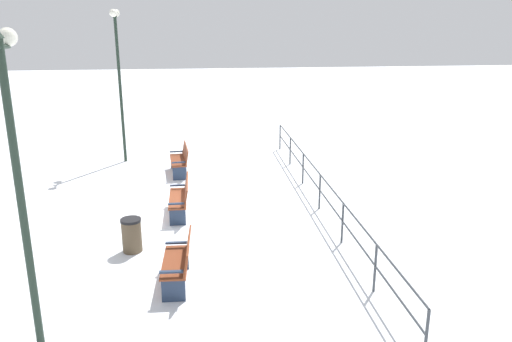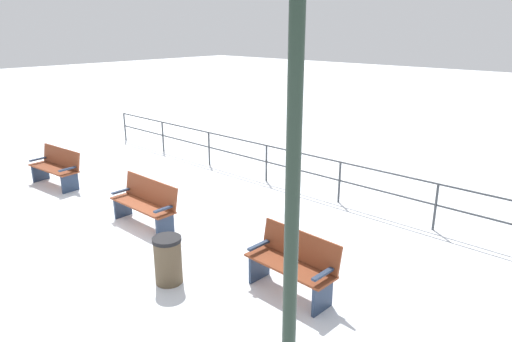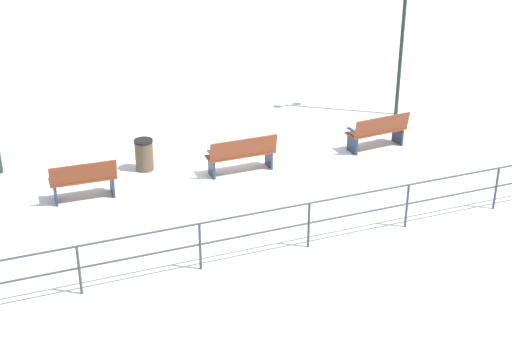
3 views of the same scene
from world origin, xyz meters
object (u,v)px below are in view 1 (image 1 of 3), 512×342
Objects in this scene: bench_third at (179,261)px; lamppost_middle at (13,142)px; bench_nearest at (181,159)px; bench_second at (181,197)px; lamppost_near at (118,60)px; trash_bin at (132,235)px.

lamppost_middle reaches higher than bench_third.
bench_nearest reaches higher than bench_second.
bench_nearest is 9.68m from lamppost_middle.
bench_nearest is 0.31× the size of lamppost_near.
lamppost_middle is at bearing 68.01° from bench_second.
bench_third is at bearing -143.12° from lamppost_middle.
trash_bin is at bearing -108.50° from lamppost_middle.
bench_nearest reaches higher than trash_bin.
lamppost_near is (2.17, -9.20, 3.07)m from bench_third.
lamppost_middle reaches higher than bench_nearest.
bench_second is 0.32× the size of lamppost_near.
bench_third is 0.30× the size of lamppost_middle.
bench_second is at bearing -116.23° from trash_bin.
bench_nearest is 4.09m from lamppost_near.
bench_nearest is 5.88m from trash_bin.
bench_nearest is 0.34× the size of lamppost_middle.
bench_second is at bearing -111.64° from lamppost_middle.
lamppost_near is 8.30m from trash_bin.
lamppost_middle is 4.48m from trash_bin.
bench_third is at bearing 86.30° from bench_nearest.
lamppost_middle is (2.02, 9.04, 2.80)m from bench_nearest.
bench_nearest is 3.71m from bench_second.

